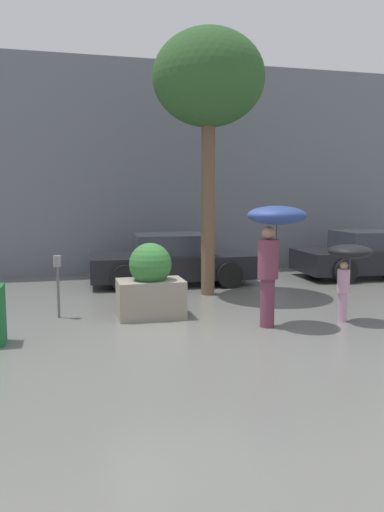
# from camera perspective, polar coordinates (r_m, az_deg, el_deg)

# --- Properties ---
(ground_plane) EXTENTS (40.00, 40.00, 0.00)m
(ground_plane) POSITION_cam_1_polar(r_m,az_deg,el_deg) (8.35, -0.92, -8.58)
(ground_plane) COLOR slate
(building_facade) EXTENTS (18.00, 0.30, 6.00)m
(building_facade) POSITION_cam_1_polar(r_m,az_deg,el_deg) (14.47, -6.86, 9.93)
(building_facade) COLOR slate
(building_facade) RESTS_ON ground
(planter_box) EXTENTS (1.21, 0.79, 1.37)m
(planter_box) POSITION_cam_1_polar(r_m,az_deg,el_deg) (9.21, -4.76, -3.22)
(planter_box) COLOR gray
(planter_box) RESTS_ON ground
(person_adult) EXTENTS (0.99, 0.99, 2.06)m
(person_adult) POSITION_cam_1_polar(r_m,az_deg,el_deg) (8.51, 9.37, 2.60)
(person_adult) COLOR brown
(person_adult) RESTS_ON ground
(person_child) EXTENTS (0.76, 0.76, 1.39)m
(person_child) POSITION_cam_1_polar(r_m,az_deg,el_deg) (9.14, 17.49, -0.33)
(person_child) COLOR #D199B7
(person_child) RESTS_ON ground
(parked_car_near) EXTENTS (4.16, 2.11, 1.26)m
(parked_car_near) POSITION_cam_1_polar(r_m,az_deg,el_deg) (12.68, -2.31, -0.54)
(parked_car_near) COLOR black
(parked_car_near) RESTS_ON ground
(parked_car_far) EXTENTS (4.09, 2.07, 1.26)m
(parked_car_far) POSITION_cam_1_polar(r_m,az_deg,el_deg) (14.61, 19.69, 0.05)
(parked_car_far) COLOR black
(parked_car_far) RESTS_ON ground
(street_tree) EXTENTS (2.44, 2.44, 5.79)m
(street_tree) POSITION_cam_1_polar(r_m,az_deg,el_deg) (11.42, 1.91, 19.28)
(street_tree) COLOR brown
(street_tree) RESTS_ON ground
(parking_meter) EXTENTS (0.14, 0.14, 1.15)m
(parking_meter) POSITION_cam_1_polar(r_m,az_deg,el_deg) (9.39, -15.10, -1.87)
(parking_meter) COLOR #595B60
(parking_meter) RESTS_ON ground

